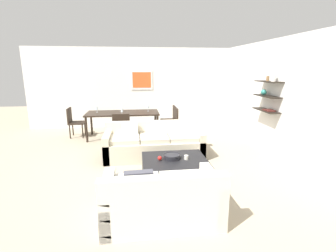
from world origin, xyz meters
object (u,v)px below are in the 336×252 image
(candle_jar, at_px, (186,157))
(wine_glass_left_far, at_px, (97,109))
(coffee_table, at_px, (175,169))
(dining_chair_right_far, at_px, (171,118))
(wine_glass_right_far, at_px, (148,107))
(sofa_beige, at_px, (154,144))
(loveseat_white, at_px, (161,200))
(dining_chair_left_far, at_px, (74,120))
(dining_table, at_px, (123,114))
(wine_glass_foot, at_px, (122,111))
(dining_chair_right_near, at_px, (173,121))
(apple_on_coffee_table, at_px, (160,158))
(dining_chair_foot, at_px, (122,127))
(decorative_bowl, at_px, (172,156))

(candle_jar, height_order, wine_glass_left_far, wine_glass_left_far)
(coffee_table, xyz_separation_m, wine_glass_left_far, (-1.82, 3.15, 0.66))
(dining_chair_right_far, relative_size, wine_glass_left_far, 5.72)
(wine_glass_right_far, bearing_deg, sofa_beige, -89.42)
(loveseat_white, bearing_deg, wine_glass_right_far, 89.19)
(candle_jar, bearing_deg, wine_glass_right_far, 99.35)
(dining_chair_left_far, bearing_deg, dining_table, -8.19)
(dining_chair_left_far, xyz_separation_m, wine_glass_foot, (1.45, -0.61, 0.36))
(dining_chair_left_far, bearing_deg, dining_chair_right_far, 0.00)
(dining_chair_left_far, height_order, wine_glass_foot, wine_glass_foot)
(dining_chair_right_near, relative_size, dining_chair_right_far, 1.00)
(dining_chair_left_far, relative_size, wine_glass_left_far, 5.72)
(wine_glass_right_far, relative_size, wine_glass_foot, 1.00)
(apple_on_coffee_table, relative_size, dining_chair_left_far, 0.09)
(dining_chair_right_far, distance_m, dining_chair_left_far, 2.90)
(sofa_beige, distance_m, dining_chair_foot, 1.21)
(dining_chair_left_far, distance_m, wine_glass_left_far, 0.79)
(candle_jar, xyz_separation_m, dining_chair_right_far, (0.18, 3.27, 0.08))
(coffee_table, distance_m, dining_chair_right_far, 3.28)
(dining_chair_left_far, bearing_deg, dining_chair_right_near, -8.19)
(dining_chair_right_far, bearing_deg, sofa_beige, -108.93)
(loveseat_white, relative_size, dining_chair_right_far, 1.77)
(apple_on_coffee_table, bearing_deg, dining_chair_right_far, 78.47)
(apple_on_coffee_table, distance_m, wine_glass_right_far, 3.18)
(apple_on_coffee_table, relative_size, wine_glass_right_far, 0.44)
(wine_glass_left_far, bearing_deg, wine_glass_foot, -34.67)
(wine_glass_foot, bearing_deg, dining_chair_foot, -90.00)
(dining_chair_right_near, bearing_deg, loveseat_white, -100.66)
(dining_chair_foot, bearing_deg, dining_table, 90.00)
(apple_on_coffee_table, height_order, dining_chair_right_near, dining_chair_right_near)
(loveseat_white, xyz_separation_m, dining_chair_right_far, (0.76, 4.47, 0.21))
(sofa_beige, relative_size, dining_chair_right_near, 2.53)
(loveseat_white, height_order, dining_chair_right_far, dining_chair_right_far)
(loveseat_white, xyz_separation_m, candle_jar, (0.59, 1.20, 0.13))
(apple_on_coffee_table, xyz_separation_m, dining_chair_foot, (-0.79, 2.16, 0.09))
(dining_table, relative_size, dining_chair_foot, 2.38)
(loveseat_white, relative_size, dining_chair_foot, 1.77)
(wine_glass_foot, relative_size, wine_glass_left_far, 1.15)
(decorative_bowl, relative_size, wine_glass_right_far, 1.77)
(sofa_beige, relative_size, decorative_bowl, 7.16)
(wine_glass_right_far, height_order, wine_glass_foot, same)
(loveseat_white, relative_size, wine_glass_right_far, 8.86)
(candle_jar, xyz_separation_m, wine_glass_foot, (-1.27, 2.66, 0.45))
(dining_table, height_order, wine_glass_foot, wine_glass_foot)
(candle_jar, relative_size, dining_chair_right_far, 0.09)
(dining_chair_right_far, xyz_separation_m, wine_glass_foot, (-1.45, -0.61, 0.36))
(apple_on_coffee_table, height_order, wine_glass_foot, wine_glass_foot)
(dining_chair_right_near, bearing_deg, wine_glass_foot, -172.34)
(dining_chair_foot, bearing_deg, dining_chair_right_far, 36.64)
(sofa_beige, distance_m, decorative_bowl, 1.24)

